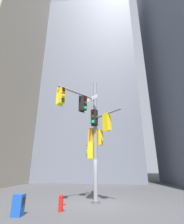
{
  "coord_description": "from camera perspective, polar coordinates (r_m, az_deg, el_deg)",
  "views": [
    {
      "loc": [
        0.99,
        -10.59,
        2.03
      ],
      "look_at": [
        -0.28,
        0.56,
        5.94
      ],
      "focal_mm": 25.48,
      "sensor_mm": 36.0,
      "label": 1
    }
  ],
  "objects": [
    {
      "name": "fire_hydrant",
      "position": [
        9.07,
        -11.07,
        -29.21
      ],
      "size": [
        0.33,
        0.23,
        0.77
      ],
      "color": "red",
      "rests_on": "ground"
    },
    {
      "name": "building_mid_block",
      "position": [
        34.5,
        -1.05,
        6.43
      ],
      "size": [
        17.34,
        17.34,
        33.9
      ],
      "primitive_type": "cube",
      "color": "slate",
      "rests_on": "ground"
    },
    {
      "name": "ground",
      "position": [
        10.83,
        1.34,
        -30.0
      ],
      "size": [
        120.0,
        120.0,
        0.0
      ],
      "primitive_type": "plane",
      "color": "#474749"
    },
    {
      "name": "newspaper_box",
      "position": [
        8.81,
        -24.91,
        -28.03
      ],
      "size": [
        0.45,
        0.36,
        0.88
      ],
      "color": "#194CB2",
      "rests_on": "ground"
    },
    {
      "name": "signal_pole_assembly",
      "position": [
        10.57,
        -0.07,
        -5.63
      ],
      "size": [
        3.89,
        2.82,
        8.07
      ],
      "color": "gray",
      "rests_on": "ground"
    }
  ]
}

